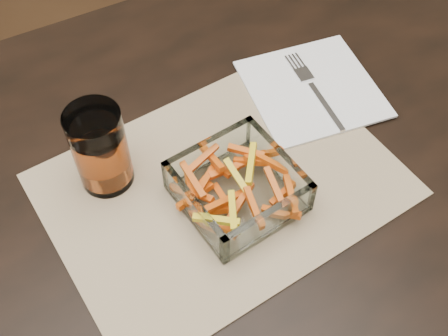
{
  "coord_description": "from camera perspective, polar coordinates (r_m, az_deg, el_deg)",
  "views": [
    {
      "loc": [
        -0.16,
        -0.35,
        1.37
      ],
      "look_at": [
        0.04,
        0.03,
        0.78
      ],
      "focal_mm": 45.0,
      "sensor_mm": 36.0,
      "label": 1
    }
  ],
  "objects": [
    {
      "name": "placemat",
      "position": [
        0.75,
        -0.14,
        -1.69
      ],
      "size": [
        0.48,
        0.37,
        0.0
      ],
      "primitive_type": "cube",
      "rotation": [
        0.0,
        0.0,
        0.09
      ],
      "color": "tan",
      "rests_on": "dining_table"
    },
    {
      "name": "napkin",
      "position": [
        0.87,
        8.94,
        7.98
      ],
      "size": [
        0.21,
        0.21,
        0.0
      ],
      "primitive_type": "cube",
      "rotation": [
        0.0,
        0.0,
        -0.15
      ],
      "color": "white",
      "rests_on": "placemat"
    },
    {
      "name": "tumbler",
      "position": [
        0.73,
        -12.41,
        1.7
      ],
      "size": [
        0.07,
        0.07,
        0.12
      ],
      "color": "white",
      "rests_on": "placemat"
    },
    {
      "name": "glass_bowl",
      "position": [
        0.72,
        1.39,
        -2.11
      ],
      "size": [
        0.15,
        0.15,
        0.05
      ],
      "rotation": [
        0.0,
        0.0,
        0.11
      ],
      "color": "white",
      "rests_on": "placemat"
    },
    {
      "name": "dining_table",
      "position": [
        0.81,
        -1.74,
        -7.51
      ],
      "size": [
        1.6,
        0.9,
        0.75
      ],
      "color": "black",
      "rests_on": "ground"
    },
    {
      "name": "fork",
      "position": [
        0.86,
        9.04,
        8.05
      ],
      "size": [
        0.03,
        0.17,
        0.0
      ],
      "rotation": [
        0.0,
        0.0,
        -0.11
      ],
      "color": "silver",
      "rests_on": "napkin"
    }
  ]
}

